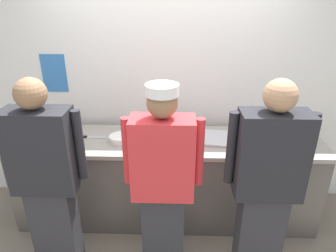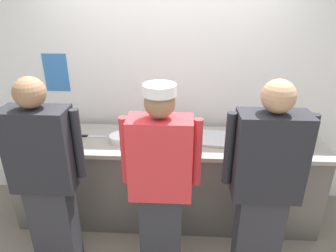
{
  "view_description": "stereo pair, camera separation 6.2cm",
  "coord_description": "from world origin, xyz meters",
  "px_view_note": "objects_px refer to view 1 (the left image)",
  "views": [
    {
      "loc": [
        0.1,
        -2.28,
        2.24
      ],
      "look_at": [
        0.02,
        0.37,
        1.06
      ],
      "focal_mm": 32.16,
      "sensor_mm": 36.0,
      "label": 1
    },
    {
      "loc": [
        0.16,
        -2.28,
        2.24
      ],
      "look_at": [
        0.02,
        0.37,
        1.06
      ],
      "focal_mm": 32.16,
      "sensor_mm": 36.0,
      "label": 2
    }
  ],
  "objects_px": {
    "plate_stack_rear": "(262,132)",
    "chef_near_left": "(47,179)",
    "squeeze_bottle_primary": "(177,140)",
    "ramekin_green_sauce": "(147,146)",
    "chef_far_right": "(266,185)",
    "deli_cup": "(307,141)",
    "chef_center": "(163,183)",
    "mixing_bowl_steel": "(176,131)",
    "ramekin_yellow_sauce": "(259,145)",
    "plate_stack_front": "(121,138)",
    "chefs_knife": "(89,137)",
    "sheet_tray": "(223,139)"
  },
  "relations": [
    {
      "from": "plate_stack_front",
      "to": "ramekin_yellow_sauce",
      "type": "xyz_separation_m",
      "value": [
        1.32,
        -0.07,
        -0.01
      ]
    },
    {
      "from": "plate_stack_rear",
      "to": "chef_near_left",
      "type": "bearing_deg",
      "value": -155.18
    },
    {
      "from": "plate_stack_front",
      "to": "plate_stack_rear",
      "type": "bearing_deg",
      "value": 8.11
    },
    {
      "from": "deli_cup",
      "to": "chefs_knife",
      "type": "xyz_separation_m",
      "value": [
        -2.1,
        0.1,
        -0.04
      ]
    },
    {
      "from": "ramekin_green_sauce",
      "to": "mixing_bowl_steel",
      "type": "bearing_deg",
      "value": 40.43
    },
    {
      "from": "chef_far_right",
      "to": "plate_stack_rear",
      "type": "relative_size",
      "value": 8.39
    },
    {
      "from": "plate_stack_front",
      "to": "sheet_tray",
      "type": "relative_size",
      "value": 0.46
    },
    {
      "from": "chef_center",
      "to": "ramekin_yellow_sauce",
      "type": "xyz_separation_m",
      "value": [
        0.87,
        0.6,
        0.04
      ]
    },
    {
      "from": "chef_center",
      "to": "sheet_tray",
      "type": "relative_size",
      "value": 3.55
    },
    {
      "from": "squeeze_bottle_primary",
      "to": "plate_stack_rear",
      "type": "bearing_deg",
      "value": 22.06
    },
    {
      "from": "plate_stack_front",
      "to": "squeeze_bottle_primary",
      "type": "height_order",
      "value": "squeeze_bottle_primary"
    },
    {
      "from": "chef_far_right",
      "to": "plate_stack_front",
      "type": "distance_m",
      "value": 1.41
    },
    {
      "from": "ramekin_green_sauce",
      "to": "chefs_knife",
      "type": "height_order",
      "value": "ramekin_green_sauce"
    },
    {
      "from": "chef_center",
      "to": "chefs_knife",
      "type": "height_order",
      "value": "chef_center"
    },
    {
      "from": "chef_far_right",
      "to": "ramekin_yellow_sauce",
      "type": "distance_m",
      "value": 0.63
    },
    {
      "from": "chef_far_right",
      "to": "deli_cup",
      "type": "distance_m",
      "value": 0.87
    },
    {
      "from": "plate_stack_rear",
      "to": "ramekin_green_sauce",
      "type": "height_order",
      "value": "plate_stack_rear"
    },
    {
      "from": "chef_far_right",
      "to": "mixing_bowl_steel",
      "type": "bearing_deg",
      "value": 130.26
    },
    {
      "from": "ramekin_yellow_sauce",
      "to": "chef_far_right",
      "type": "bearing_deg",
      "value": -98.71
    },
    {
      "from": "ramekin_yellow_sauce",
      "to": "ramekin_green_sauce",
      "type": "distance_m",
      "value": 1.05
    },
    {
      "from": "chef_far_right",
      "to": "deli_cup",
      "type": "xyz_separation_m",
      "value": [
        0.55,
        0.67,
        0.04
      ]
    },
    {
      "from": "ramekin_yellow_sauce",
      "to": "chefs_knife",
      "type": "xyz_separation_m",
      "value": [
        -1.64,
        0.14,
        -0.02
      ]
    },
    {
      "from": "plate_stack_front",
      "to": "chef_near_left",
      "type": "bearing_deg",
      "value": -124.72
    },
    {
      "from": "plate_stack_rear",
      "to": "ramekin_green_sauce",
      "type": "distance_m",
      "value": 1.19
    },
    {
      "from": "chef_far_right",
      "to": "ramekin_yellow_sauce",
      "type": "relative_size",
      "value": 17.76
    },
    {
      "from": "chef_far_right",
      "to": "mixing_bowl_steel",
      "type": "relative_size",
      "value": 4.57
    },
    {
      "from": "chef_near_left",
      "to": "squeeze_bottle_primary",
      "type": "xyz_separation_m",
      "value": [
        1.01,
        0.52,
        0.1
      ]
    },
    {
      "from": "chef_far_right",
      "to": "plate_stack_front",
      "type": "bearing_deg",
      "value": 150.21
    },
    {
      "from": "chef_far_right",
      "to": "ramekin_yellow_sauce",
      "type": "bearing_deg",
      "value": 81.29
    },
    {
      "from": "ramekin_yellow_sauce",
      "to": "deli_cup",
      "type": "xyz_separation_m",
      "value": [
        0.46,
        0.04,
        0.02
      ]
    },
    {
      "from": "chef_center",
      "to": "mixing_bowl_steel",
      "type": "xyz_separation_m",
      "value": [
        0.1,
        0.78,
        0.08
      ]
    },
    {
      "from": "chef_center",
      "to": "chefs_knife",
      "type": "relative_size",
      "value": 6.13
    },
    {
      "from": "chef_center",
      "to": "plate_stack_front",
      "type": "distance_m",
      "value": 0.81
    },
    {
      "from": "chef_center",
      "to": "ramekin_green_sauce",
      "type": "relative_size",
      "value": 16.75
    },
    {
      "from": "mixing_bowl_steel",
      "to": "ramekin_yellow_sauce",
      "type": "height_order",
      "value": "mixing_bowl_steel"
    },
    {
      "from": "chef_center",
      "to": "ramekin_green_sauce",
      "type": "distance_m",
      "value": 0.58
    },
    {
      "from": "mixing_bowl_steel",
      "to": "sheet_tray",
      "type": "bearing_deg",
      "value": -5.24
    },
    {
      "from": "squeeze_bottle_primary",
      "to": "sheet_tray",
      "type": "bearing_deg",
      "value": 25.22
    },
    {
      "from": "ramekin_green_sauce",
      "to": "deli_cup",
      "type": "relative_size",
      "value": 1.12
    },
    {
      "from": "chef_far_right",
      "to": "plate_stack_front",
      "type": "relative_size",
      "value": 7.88
    },
    {
      "from": "chef_near_left",
      "to": "chef_center",
      "type": "bearing_deg",
      "value": -0.52
    },
    {
      "from": "plate_stack_front",
      "to": "plate_stack_rear",
      "type": "relative_size",
      "value": 1.06
    },
    {
      "from": "chef_near_left",
      "to": "ramekin_yellow_sauce",
      "type": "bearing_deg",
      "value": 18.39
    },
    {
      "from": "plate_stack_rear",
      "to": "chefs_knife",
      "type": "xyz_separation_m",
      "value": [
        -1.74,
        -0.13,
        -0.02
      ]
    },
    {
      "from": "chef_far_right",
      "to": "ramekin_green_sauce",
      "type": "height_order",
      "value": "chef_far_right"
    },
    {
      "from": "plate_stack_rear",
      "to": "deli_cup",
      "type": "distance_m",
      "value": 0.43
    },
    {
      "from": "chef_center",
      "to": "chef_far_right",
      "type": "bearing_deg",
      "value": -1.92
    },
    {
      "from": "ramekin_green_sauce",
      "to": "chefs_knife",
      "type": "relative_size",
      "value": 0.37
    },
    {
      "from": "chef_center",
      "to": "deli_cup",
      "type": "relative_size",
      "value": 18.73
    },
    {
      "from": "squeeze_bottle_primary",
      "to": "ramekin_green_sauce",
      "type": "bearing_deg",
      "value": 175.38
    }
  ]
}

